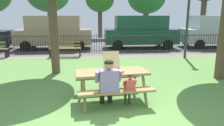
{
  "coord_description": "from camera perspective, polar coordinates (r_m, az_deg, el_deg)",
  "views": [
    {
      "loc": [
        -0.37,
        -3.76,
        2.17
      ],
      "look_at": [
        0.05,
        2.35,
        0.75
      ],
      "focal_mm": 33.9,
      "sensor_mm": 36.0,
      "label": 1
    }
  ],
  "objects": [
    {
      "name": "child_at_table",
      "position": [
        5.0,
        4.68,
        -6.47
      ],
      "size": [
        0.33,
        0.32,
        0.83
      ],
      "color": "#333333",
      "rests_on": "ground"
    },
    {
      "name": "parked_car_right",
      "position": [
        13.91,
        7.68,
        8.5
      ],
      "size": [
        4.63,
        2.01,
        2.08
      ],
      "color": "#194833",
      "rests_on": "ground"
    },
    {
      "name": "parked_car_center",
      "position": [
        13.89,
        -15.25,
        8.15
      ],
      "size": [
        4.67,
        2.09,
        2.08
      ],
      "color": "#A08368",
      "rests_on": "ground"
    },
    {
      "name": "lamp_post_walkway",
      "position": [
        11.23,
        19.96,
        14.03
      ],
      "size": [
        0.28,
        0.28,
        4.12
      ],
      "color": "#2D382D",
      "rests_on": "ground"
    },
    {
      "name": "parked_car_far_right",
      "position": [
        15.74,
        26.39,
        7.79
      ],
      "size": [
        4.63,
        2.02,
        2.08
      ],
      "color": "#B2B8BF",
      "rests_on": "ground"
    },
    {
      "name": "picnic_table_foreground",
      "position": [
        5.39,
        -0.04,
        -3.92
      ],
      "size": [
        1.98,
        1.71,
        0.79
      ],
      "color": "olive",
      "rests_on": "ground"
    },
    {
      "name": "park_bench_center",
      "position": [
        11.2,
        -12.52,
        3.72
      ],
      "size": [
        1.6,
        0.46,
        0.85
      ],
      "color": "olive",
      "rests_on": "ground"
    },
    {
      "name": "adult_at_table",
      "position": [
        4.87,
        -1.03,
        -5.06
      ],
      "size": [
        0.63,
        0.63,
        1.19
      ],
      "color": "#242424",
      "rests_on": "ground"
    },
    {
      "name": "iron_fence_streetside",
      "position": [
        11.89,
        -2.12,
        5.19
      ],
      "size": [
        19.76,
        0.03,
        1.08
      ],
      "color": "#2D2823",
      "rests_on": "ground"
    },
    {
      "name": "ground",
      "position": [
        6.18,
        -0.24,
        -7.62
      ],
      "size": [
        28.0,
        12.01,
        0.02
      ],
      "primitive_type": "cube",
      "color": "#5F8F44"
    },
    {
      "name": "pizza_box_open",
      "position": [
        5.33,
        0.18,
        -1.19
      ],
      "size": [
        0.5,
        0.56,
        0.47
      ],
      "color": "tan",
      "rests_on": "picnic_table_foreground"
    },
    {
      "name": "cobblestone_walkway",
      "position": [
        11.29,
        -1.98,
        1.93
      ],
      "size": [
        28.0,
        1.4,
        0.01
      ],
      "primitive_type": "cube",
      "color": "gray"
    },
    {
      "name": "street_asphalt",
      "position": [
        15.56,
        -2.54,
        4.98
      ],
      "size": [
        28.0,
        7.26,
        0.01
      ],
      "primitive_type": "cube",
      "color": "#515154"
    },
    {
      "name": "far_tree_center",
      "position": [
        20.16,
        -3.32,
        16.7
      ],
      "size": [
        2.61,
        2.61,
        4.69
      ],
      "color": "brown",
      "rests_on": "ground"
    }
  ]
}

